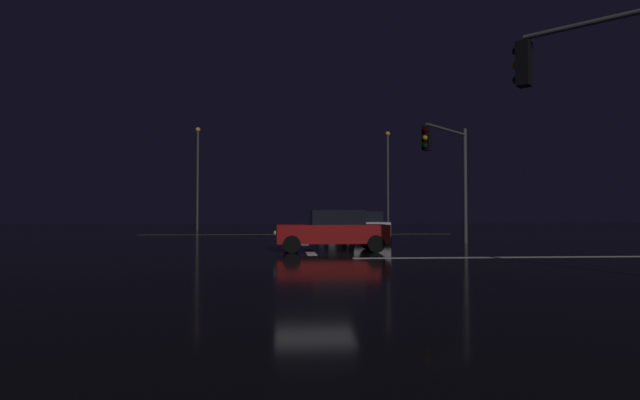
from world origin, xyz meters
TOP-DOWN VIEW (x-y plane):
  - ground at (0.00, 0.00)m, footprint 120.00×120.00m
  - stop_line_north at (0.00, 7.52)m, footprint 0.35×12.82m
  - centre_line_ns at (0.00, 19.12)m, footprint 22.00×0.15m
  - crosswalk_bar_east at (7.62, 0.00)m, footprint 12.82×0.40m
  - sedan_white at (3.31, 10.05)m, footprint 2.02×4.33m
  - sedan_orange at (3.52, 15.86)m, footprint 2.02×4.33m
  - sedan_gray at (3.15, 21.75)m, footprint 2.02×4.33m
  - sedan_green at (2.90, 27.24)m, footprint 2.02×4.33m
  - sedan_silver at (3.50, 33.80)m, footprint 2.02×4.33m
  - sedan_red_crossing at (0.90, 3.21)m, footprint 4.33×2.02m
  - traffic_signal_ne at (6.70, 6.70)m, footprint 3.04×3.04m
  - streetlamp_left_far at (-8.62, 29.12)m, footprint 0.44×0.44m
  - streetlamp_right_far at (8.62, 29.12)m, footprint 0.44×0.44m

SIDE VIEW (x-z plane):
  - ground at x=0.00m, z-range -0.10..0.00m
  - stop_line_north at x=0.00m, z-range 0.00..0.01m
  - centre_line_ns at x=0.00m, z-range 0.00..0.01m
  - crosswalk_bar_east at x=7.62m, z-range 0.00..0.01m
  - sedan_white at x=3.31m, z-range 0.02..1.59m
  - sedan_orange at x=3.52m, z-range 0.02..1.59m
  - sedan_gray at x=3.15m, z-range 0.02..1.59m
  - sedan_green at x=2.90m, z-range 0.02..1.59m
  - sedan_silver at x=3.50m, z-range 0.02..1.59m
  - sedan_red_crossing at x=0.90m, z-range 0.02..1.59m
  - traffic_signal_ne at x=6.70m, z-range 1.07..6.71m
  - streetlamp_right_far at x=8.62m, z-range 0.69..9.76m
  - streetlamp_left_far at x=-8.62m, z-range 0.69..9.92m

